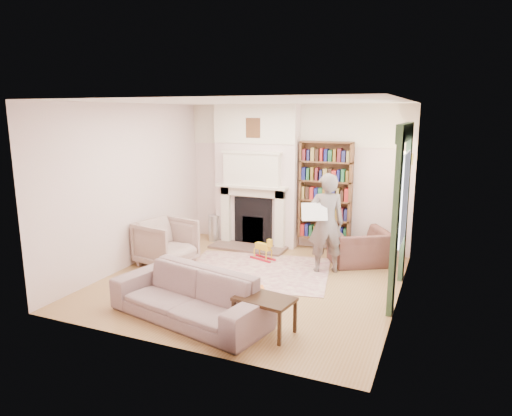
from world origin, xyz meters
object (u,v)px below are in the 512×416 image
at_px(bookcase, 325,191).
at_px(armchair_reading, 359,247).
at_px(sofa, 189,296).
at_px(paraffin_heater, 214,228).
at_px(man_reading, 326,223).
at_px(rocking_horse, 263,249).
at_px(armchair_left, 166,243).
at_px(coffee_table, 264,315).

distance_m(bookcase, armchair_reading, 1.31).
xyz_separation_m(sofa, paraffin_heater, (-1.45, 3.41, -0.04)).
relative_size(sofa, man_reading, 1.29).
relative_size(sofa, rocking_horse, 4.57).
xyz_separation_m(armchair_reading, armchair_left, (-3.13, -1.33, 0.09)).
relative_size(man_reading, rocking_horse, 3.54).
distance_m(bookcase, coffee_table, 3.74).
xyz_separation_m(paraffin_heater, rocking_horse, (1.43, -0.80, -0.07)).
bearing_deg(paraffin_heater, man_reading, -20.02).
bearing_deg(armchair_left, paraffin_heater, 8.99).
xyz_separation_m(bookcase, man_reading, (0.33, -1.20, -0.33)).
bearing_deg(coffee_table, armchair_left, 155.64).
height_order(armchair_reading, armchair_left, armchair_left).
bearing_deg(bookcase, armchair_reading, -37.39).
height_order(armchair_left, coffee_table, armchair_left).
height_order(bookcase, coffee_table, bookcase).
relative_size(sofa, coffee_table, 3.11).
height_order(armchair_left, rocking_horse, armchair_left).
bearing_deg(paraffin_heater, coffee_table, -53.58).
bearing_deg(rocking_horse, bookcase, 68.74).
bearing_deg(armchair_left, armchair_reading, -56.14).
relative_size(man_reading, coffee_table, 2.40).
xyz_separation_m(armchair_left, sofa, (1.51, -1.73, -0.08)).
bearing_deg(sofa, rocking_horse, 103.10).
distance_m(armchair_reading, rocking_horse, 1.71).
xyz_separation_m(armchair_reading, coffee_table, (-0.58, -3.02, -0.09)).
distance_m(bookcase, armchair_left, 3.13).
bearing_deg(sofa, man_reading, 77.01).
height_order(paraffin_heater, rocking_horse, paraffin_heater).
xyz_separation_m(coffee_table, paraffin_heater, (-2.49, 3.37, 0.05)).
bearing_deg(sofa, paraffin_heater, 125.58).
bearing_deg(paraffin_heater, armchair_left, -91.90).
relative_size(bookcase, coffee_table, 2.64).
height_order(coffee_table, rocking_horse, coffee_table).
height_order(bookcase, armchair_left, bookcase).
relative_size(armchair_reading, man_reading, 0.57).
height_order(bookcase, paraffin_heater, bookcase).
height_order(man_reading, paraffin_heater, man_reading).
height_order(sofa, coffee_table, sofa).
xyz_separation_m(armchair_left, paraffin_heater, (0.06, 1.68, -0.12)).
bearing_deg(armchair_reading, paraffin_heater, -37.29).
relative_size(armchair_left, paraffin_heater, 1.59).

